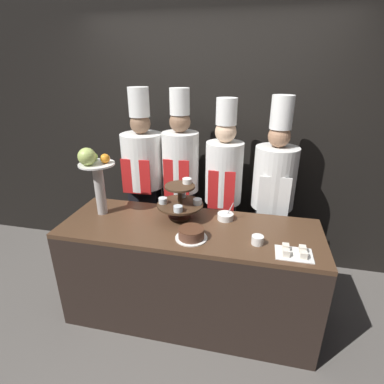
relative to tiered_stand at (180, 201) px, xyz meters
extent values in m
plane|color=#5B5651|center=(0.10, -0.47, -1.03)|extent=(14.00, 14.00, 0.00)
cube|color=black|center=(0.10, 0.89, 0.37)|extent=(10.00, 0.06, 2.80)
cube|color=black|center=(0.10, -0.13, -0.61)|extent=(2.01, 0.69, 0.84)
cube|color=#4C3321|center=(0.10, -0.13, -0.17)|extent=(2.01, 0.69, 0.03)
cylinder|color=#3D2819|center=(0.00, 0.00, -0.15)|extent=(0.17, 0.17, 0.02)
cylinder|color=#3D2819|center=(0.00, 0.00, -0.01)|extent=(0.04, 0.04, 0.29)
cylinder|color=#3D2819|center=(0.00, 0.00, -0.03)|extent=(0.37, 0.37, 0.02)
cylinder|color=#3D2819|center=(0.00, 0.00, 0.12)|extent=(0.24, 0.24, 0.02)
cylinder|color=silver|center=(0.14, 0.02, 0.00)|extent=(0.07, 0.07, 0.04)
cylinder|color=beige|center=(0.14, 0.02, -0.01)|extent=(0.06, 0.06, 0.03)
cylinder|color=silver|center=(-0.02, 0.13, 0.00)|extent=(0.07, 0.07, 0.04)
cylinder|color=green|center=(-0.02, 0.13, -0.01)|extent=(0.06, 0.06, 0.03)
cylinder|color=silver|center=(-0.14, -0.02, 0.00)|extent=(0.07, 0.07, 0.04)
cylinder|color=gold|center=(-0.14, -0.02, -0.01)|extent=(0.06, 0.06, 0.03)
cylinder|color=silver|center=(0.02, -0.14, 0.00)|extent=(0.07, 0.07, 0.04)
cylinder|color=red|center=(0.02, -0.14, -0.01)|extent=(0.06, 0.06, 0.03)
cylinder|color=white|center=(0.04, 0.06, 0.15)|extent=(0.07, 0.07, 0.04)
cylinder|color=#B2ADA8|center=(-0.66, -0.06, 0.06)|extent=(0.08, 0.08, 0.43)
cylinder|color=white|center=(-0.66, -0.06, 0.28)|extent=(0.28, 0.28, 0.01)
sphere|color=orange|center=(-0.60, -0.04, 0.32)|extent=(0.08, 0.08, 0.08)
sphere|color=#84B742|center=(-0.72, -0.01, 0.32)|extent=(0.07, 0.07, 0.07)
sphere|color=#ADC160|center=(-0.70, -0.12, 0.35)|extent=(0.14, 0.14, 0.14)
cylinder|color=white|center=(0.16, -0.29, -0.15)|extent=(0.23, 0.23, 0.01)
cylinder|color=brown|center=(0.16, -0.29, -0.11)|extent=(0.19, 0.19, 0.07)
cylinder|color=#472819|center=(0.16, -0.29, -0.08)|extent=(0.18, 0.18, 0.01)
cylinder|color=white|center=(0.62, -0.26, -0.12)|extent=(0.08, 0.08, 0.06)
cube|color=white|center=(0.86, -0.34, -0.15)|extent=(0.24, 0.17, 0.01)
cube|color=silver|center=(0.81, -0.37, -0.13)|extent=(0.04, 0.04, 0.04)
cube|color=silver|center=(0.91, -0.37, -0.13)|extent=(0.04, 0.04, 0.04)
cube|color=silver|center=(0.81, -0.30, -0.13)|extent=(0.04, 0.04, 0.04)
cube|color=silver|center=(0.91, -0.30, -0.13)|extent=(0.04, 0.04, 0.04)
cylinder|color=white|center=(0.36, 0.05, -0.13)|extent=(0.13, 0.13, 0.05)
cylinder|color=#BCBCC1|center=(0.40, 0.05, -0.06)|extent=(0.05, 0.01, 0.11)
cube|color=black|center=(-0.51, 0.51, -0.57)|extent=(0.30, 0.16, 0.92)
cylinder|color=white|center=(-0.51, 0.51, 0.15)|extent=(0.40, 0.40, 0.52)
cube|color=red|center=(-0.51, 0.32, 0.05)|extent=(0.28, 0.01, 0.33)
sphere|color=#846047|center=(-0.51, 0.51, 0.51)|extent=(0.19, 0.19, 0.19)
cylinder|color=white|center=(-0.51, 0.51, 0.70)|extent=(0.19, 0.19, 0.26)
cube|color=#28282D|center=(-0.13, 0.51, -0.57)|extent=(0.26, 0.14, 0.91)
cylinder|color=white|center=(-0.13, 0.51, 0.16)|extent=(0.34, 0.34, 0.56)
cube|color=red|center=(-0.13, 0.35, 0.05)|extent=(0.24, 0.01, 0.36)
sphere|color=#846047|center=(-0.13, 0.51, 0.53)|extent=(0.19, 0.19, 0.19)
cylinder|color=white|center=(-0.13, 0.51, 0.71)|extent=(0.18, 0.18, 0.23)
cube|color=#28282D|center=(0.28, 0.51, -0.61)|extent=(0.26, 0.14, 0.82)
cylinder|color=white|center=(0.28, 0.51, 0.08)|extent=(0.34, 0.34, 0.57)
cube|color=red|center=(0.28, 0.35, -0.03)|extent=(0.24, 0.01, 0.36)
sphere|color=#DBB28E|center=(0.28, 0.51, 0.46)|extent=(0.19, 0.19, 0.19)
cylinder|color=white|center=(0.28, 0.51, 0.64)|extent=(0.18, 0.18, 0.22)
cube|color=#28282D|center=(0.74, 0.51, -0.61)|extent=(0.28, 0.16, 0.82)
cylinder|color=silver|center=(0.74, 0.51, 0.07)|extent=(0.38, 0.38, 0.56)
cube|color=white|center=(0.74, 0.33, -0.04)|extent=(0.26, 0.01, 0.36)
sphere|color=#A37556|center=(0.74, 0.51, 0.45)|extent=(0.19, 0.19, 0.19)
cylinder|color=white|center=(0.74, 0.51, 0.64)|extent=(0.18, 0.18, 0.27)
camera|label=1|loc=(0.57, -2.11, 0.99)|focal=28.00mm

